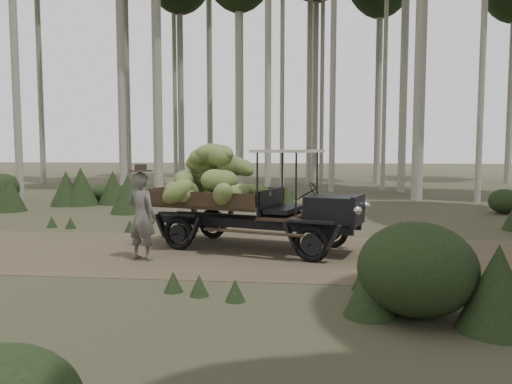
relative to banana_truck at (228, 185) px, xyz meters
The scene contains 5 objects.
ground 2.15m from the banana_truck, 158.92° to the right, with size 120.00×120.00×0.00m, color #473D2B.
dirt_track 2.15m from the banana_truck, 158.92° to the right, with size 70.00×4.00×0.01m, color brown.
banana_truck is the anchor object (origin of this frame).
farmer 1.94m from the banana_truck, 136.96° to the right, with size 0.68×0.55×1.74m.
undergrowth 3.81m from the banana_truck, behind, with size 21.54×21.92×1.36m.
Camera 1 is at (3.27, -9.34, 2.03)m, focal length 35.00 mm.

